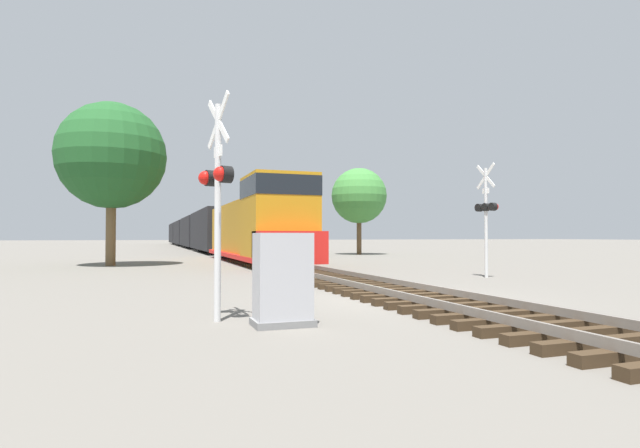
{
  "coord_description": "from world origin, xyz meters",
  "views": [
    {
      "loc": [
        -6.01,
        -10.81,
        1.53
      ],
      "look_at": [
        -0.33,
        5.37,
        1.95
      ],
      "focal_mm": 28.0,
      "sensor_mm": 36.0,
      "label": 1
    }
  ],
  "objects_px": {
    "freight_train": "(196,232)",
    "tree_far_right": "(112,156)",
    "tree_mid_background": "(359,196)",
    "relay_cabinet": "(283,280)",
    "crossing_signal_far": "(487,211)",
    "crossing_signal_near": "(217,188)"
  },
  "relations": [
    {
      "from": "freight_train",
      "to": "tree_far_right",
      "type": "relative_size",
      "value": 10.31
    },
    {
      "from": "tree_far_right",
      "to": "tree_mid_background",
      "type": "bearing_deg",
      "value": 29.12
    },
    {
      "from": "relay_cabinet",
      "to": "crossing_signal_far",
      "type": "bearing_deg",
      "value": 36.16
    },
    {
      "from": "tree_far_right",
      "to": "tree_mid_background",
      "type": "height_order",
      "value": "tree_far_right"
    },
    {
      "from": "tree_far_right",
      "to": "tree_mid_background",
      "type": "distance_m",
      "value": 21.17
    },
    {
      "from": "tree_far_right",
      "to": "tree_mid_background",
      "type": "xyz_separation_m",
      "value": [
        18.48,
        10.3,
        -0.78
      ]
    },
    {
      "from": "crossing_signal_far",
      "to": "tree_far_right",
      "type": "distance_m",
      "value": 18.69
    },
    {
      "from": "tree_mid_background",
      "to": "relay_cabinet",
      "type": "bearing_deg",
      "value": -116.08
    },
    {
      "from": "crossing_signal_far",
      "to": "relay_cabinet",
      "type": "bearing_deg",
      "value": 120.31
    },
    {
      "from": "freight_train",
      "to": "crossing_signal_near",
      "type": "xyz_separation_m",
      "value": [
        -4.81,
        -54.44,
        0.38
      ]
    },
    {
      "from": "freight_train",
      "to": "tree_far_right",
      "type": "xyz_separation_m",
      "value": [
        -7.68,
        -35.71,
        3.65
      ]
    },
    {
      "from": "crossing_signal_far",
      "to": "tree_far_right",
      "type": "height_order",
      "value": "tree_far_right"
    },
    {
      "from": "freight_train",
      "to": "crossing_signal_near",
      "type": "distance_m",
      "value": 54.66
    },
    {
      "from": "tree_far_right",
      "to": "relay_cabinet",
      "type": "bearing_deg",
      "value": -78.7
    },
    {
      "from": "tree_mid_background",
      "to": "crossing_signal_near",
      "type": "bearing_deg",
      "value": -118.26
    },
    {
      "from": "crossing_signal_far",
      "to": "relay_cabinet",
      "type": "relative_size",
      "value": 2.67
    },
    {
      "from": "freight_train",
      "to": "tree_far_right",
      "type": "height_order",
      "value": "tree_far_right"
    },
    {
      "from": "crossing_signal_far",
      "to": "tree_far_right",
      "type": "relative_size",
      "value": 0.5
    },
    {
      "from": "freight_train",
      "to": "tree_mid_background",
      "type": "height_order",
      "value": "tree_mid_background"
    },
    {
      "from": "relay_cabinet",
      "to": "tree_far_right",
      "type": "relative_size",
      "value": 0.19
    },
    {
      "from": "tree_far_right",
      "to": "freight_train",
      "type": "bearing_deg",
      "value": 77.86
    },
    {
      "from": "freight_train",
      "to": "crossing_signal_far",
      "type": "xyz_separation_m",
      "value": [
        5.92,
        -48.12,
        0.45
      ]
    }
  ]
}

